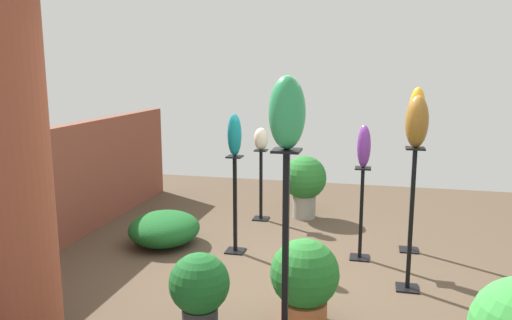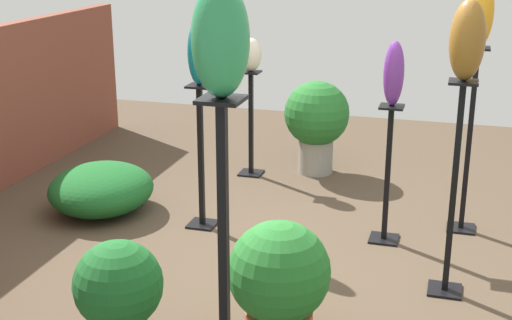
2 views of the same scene
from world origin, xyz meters
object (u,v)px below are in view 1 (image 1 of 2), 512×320
object	(u,v)px
pedestal_jade	(285,282)
art_vase_violet	(364,146)
art_vase_jade	(287,113)
art_vase_bronze	(417,122)
pedestal_violet	(361,218)
art_vase_teal	(235,135)
pedestal_bronze	(411,226)
brick_pillar	(11,157)
pedestal_teal	(235,209)
art_vase_amber	(417,108)
pedestal_ivory	(261,188)
art_vase_ivory	(261,139)
potted_plant_back_center	(199,289)
pedestal_amber	(412,196)
potted_plant_walkway_edge	(305,181)
potted_plant_front_right	(305,278)

from	to	relation	value
pedestal_jade	art_vase_violet	bearing A→B (deg)	-9.69
art_vase_jade	art_vase_bronze	size ratio (longest dim) A/B	0.94
pedestal_violet	art_vase_teal	bearing A→B (deg)	94.97
art_vase_jade	pedestal_bronze	bearing A→B (deg)	-26.81
brick_pillar	art_vase_teal	bearing A→B (deg)	-27.51
pedestal_teal	brick_pillar	bearing A→B (deg)	152.49
pedestal_bronze	art_vase_amber	xyz separation A→B (m)	(1.00, -0.08, 0.96)
pedestal_ivory	art_vase_teal	world-z (taller)	art_vase_teal
pedestal_jade	art_vase_jade	bearing A→B (deg)	-176.42
art_vase_ivory	potted_plant_back_center	bearing A→B (deg)	-176.04
art_vase_teal	art_vase_violet	xyz separation A→B (m)	(0.11, -1.32, -0.09)
art_vase_bronze	pedestal_teal	bearing A→B (deg)	73.10
art_vase_ivory	art_vase_violet	bearing A→B (deg)	-129.99
art_vase_jade	art_vase_ivory	world-z (taller)	art_vase_jade
pedestal_bronze	art_vase_jade	bearing A→B (deg)	153.19
pedestal_amber	art_vase_amber	bearing A→B (deg)	0.00
art_vase_ivory	potted_plant_back_center	size ratio (longest dim) A/B	0.44
pedestal_amber	art_vase_violet	size ratio (longest dim) A/B	3.08
art_vase_amber	potted_plant_back_center	size ratio (longest dim) A/B	0.68
art_vase_violet	art_vase_amber	bearing A→B (deg)	-55.85
pedestal_jade	art_vase_violet	distance (m)	2.38
art_vase_teal	pedestal_bronze	bearing A→B (deg)	-106.90
brick_pillar	art_vase_ivory	bearing A→B (deg)	-18.19
pedestal_amber	art_vase_bronze	bearing A→B (deg)	175.68
brick_pillar	pedestal_ivory	bearing A→B (deg)	-18.19
pedestal_jade	art_vase_bronze	distance (m)	2.02
pedestal_ivory	art_vase_ivory	size ratio (longest dim) A/B	3.27
pedestal_jade	potted_plant_back_center	world-z (taller)	pedestal_jade
pedestal_amber	pedestal_ivory	size ratio (longest dim) A/B	1.43
pedestal_teal	potted_plant_walkway_edge	size ratio (longest dim) A/B	1.27
pedestal_bronze	potted_plant_front_right	bearing A→B (deg)	134.70
pedestal_jade	pedestal_bronze	xyz separation A→B (m)	(1.65, -0.83, -0.10)
brick_pillar	art_vase_teal	xyz separation A→B (m)	(2.02, -1.05, -0.08)
brick_pillar	potted_plant_walkway_edge	distance (m)	3.89
pedestal_jade	art_vase_violet	world-z (taller)	pedestal_jade
pedestal_jade	pedestal_amber	world-z (taller)	pedestal_jade
pedestal_teal	potted_plant_back_center	distance (m)	1.75
art_vase_teal	potted_plant_back_center	size ratio (longest dim) A/B	0.69
potted_plant_back_center	potted_plant_walkway_edge	distance (m)	3.17
art_vase_jade	potted_plant_front_right	xyz separation A→B (m)	(0.83, -0.01, -1.35)
pedestal_violet	art_vase_bronze	distance (m)	1.33
pedestal_amber	pedestal_teal	xyz separation A→B (m)	(-0.47, 1.83, -0.13)
potted_plant_back_center	potted_plant_front_right	xyz separation A→B (m)	(0.38, -0.72, -0.01)
pedestal_jade	potted_plant_walkway_edge	world-z (taller)	pedestal_jade
pedestal_teal	art_vase_ivory	size ratio (longest dim) A/B	3.72
brick_pillar	art_vase_ivory	distance (m)	3.41
art_vase_amber	art_vase_bronze	bearing A→B (deg)	175.68
art_vase_bronze	pedestal_ivory	bearing A→B (deg)	45.05
pedestal_amber	art_vase_jade	size ratio (longest dim) A/B	3.19
art_vase_ivory	potted_plant_back_center	world-z (taller)	art_vase_ivory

